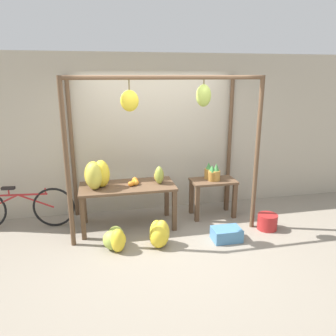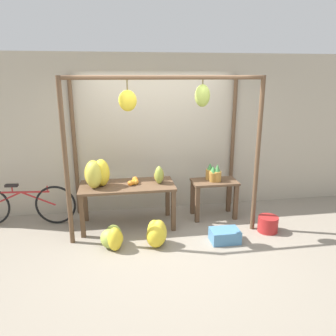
{
  "view_description": "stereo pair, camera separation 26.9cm",
  "coord_description": "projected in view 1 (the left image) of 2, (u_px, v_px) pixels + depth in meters",
  "views": [
    {
      "loc": [
        -0.98,
        -4.38,
        2.44
      ],
      "look_at": [
        0.1,
        0.64,
        0.97
      ],
      "focal_mm": 35.0,
      "sensor_mm": 36.0,
      "label": 1
    },
    {
      "loc": [
        -0.71,
        -4.43,
        2.44
      ],
      "look_at": [
        0.1,
        0.64,
        0.97
      ],
      "focal_mm": 35.0,
      "sensor_mm": 36.0,
      "label": 2
    }
  ],
  "objects": [
    {
      "name": "fruit_crate_white",
      "position": [
        226.0,
        234.0,
        4.98
      ],
      "size": [
        0.43,
        0.3,
        0.19
      ],
      "color": "#4C84B2",
      "rests_on": "ground_plane"
    },
    {
      "name": "banana_pile_on_table",
      "position": [
        96.0,
        175.0,
        5.1
      ],
      "size": [
        0.5,
        0.44,
        0.44
      ],
      "color": "yellow",
      "rests_on": "display_table_main"
    },
    {
      "name": "parked_bicycle",
      "position": [
        20.0,
        208.0,
        5.32
      ],
      "size": [
        1.75,
        0.21,
        0.72
      ],
      "color": "black",
      "rests_on": "ground_plane"
    },
    {
      "name": "ground_plane",
      "position": [
        170.0,
        241.0,
        4.98
      ],
      "size": [
        20.0,
        20.0,
        0.0
      ],
      "primitive_type": "plane",
      "color": "gray"
    },
    {
      "name": "orange_pile",
      "position": [
        134.0,
        182.0,
        5.29
      ],
      "size": [
        0.18,
        0.26,
        0.09
      ],
      "color": "orange",
      "rests_on": "display_table_main"
    },
    {
      "name": "banana_pile_ground_left",
      "position": [
        116.0,
        239.0,
        4.72
      ],
      "size": [
        0.42,
        0.47,
        0.35
      ],
      "color": "yellow",
      "rests_on": "ground_plane"
    },
    {
      "name": "shop_wall_back",
      "position": [
        154.0,
        134.0,
        5.9
      ],
      "size": [
        8.0,
        0.08,
        2.8
      ],
      "color": "#B2A893",
      "rests_on": "ground_plane"
    },
    {
      "name": "pineapple_cluster",
      "position": [
        212.0,
        173.0,
        5.68
      ],
      "size": [
        0.23,
        0.28,
        0.31
      ],
      "color": "#B27F38",
      "rests_on": "display_table_side"
    },
    {
      "name": "blue_bucket",
      "position": [
        267.0,
        222.0,
        5.34
      ],
      "size": [
        0.32,
        0.32,
        0.25
      ],
      "color": "#AD2323",
      "rests_on": "ground_plane"
    },
    {
      "name": "display_table_main",
      "position": [
        128.0,
        191.0,
        5.3
      ],
      "size": [
        1.52,
        0.7,
        0.72
      ],
      "color": "brown",
      "rests_on": "ground_plane"
    },
    {
      "name": "display_table_side",
      "position": [
        213.0,
        189.0,
        5.76
      ],
      "size": [
        0.78,
        0.45,
        0.67
      ],
      "color": "brown",
      "rests_on": "ground_plane"
    },
    {
      "name": "papaya_pile",
      "position": [
        159.0,
        176.0,
        5.36
      ],
      "size": [
        0.23,
        0.27,
        0.29
      ],
      "color": "#93A33D",
      "rests_on": "display_table_main"
    },
    {
      "name": "banana_pile_ground_right",
      "position": [
        159.0,
        234.0,
        4.81
      ],
      "size": [
        0.4,
        0.46,
        0.39
      ],
      "color": "gold",
      "rests_on": "ground_plane"
    },
    {
      "name": "stall_awning",
      "position": [
        162.0,
        127.0,
        4.98
      ],
      "size": [
        2.93,
        1.25,
        2.43
      ],
      "color": "brown",
      "rests_on": "ground_plane"
    }
  ]
}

